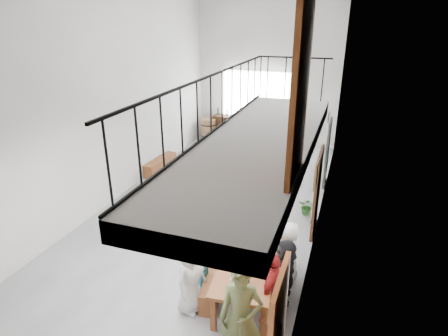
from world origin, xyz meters
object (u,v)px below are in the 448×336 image
at_px(host_standing, 241,317).
at_px(bicycle_near, 265,135).
at_px(oak_barrel, 209,130).
at_px(tasting_table, 249,261).
at_px(bench_inner, 216,275).
at_px(serving_counter, 237,129).
at_px(side_bench, 161,165).

height_order(host_standing, bicycle_near, host_standing).
xyz_separation_m(oak_barrel, host_standing, (4.30, -9.77, 0.39)).
height_order(tasting_table, bench_inner, tasting_table).
distance_m(oak_barrel, bicycle_near, 2.37).
height_order(tasting_table, host_standing, host_standing).
distance_m(serving_counter, host_standing, 10.55).
xyz_separation_m(side_bench, bicycle_near, (2.67, 3.49, 0.29)).
distance_m(host_standing, bicycle_near, 9.89).
bearing_deg(tasting_table, side_bench, 126.71).
xyz_separation_m(bench_inner, serving_counter, (-2.23, 8.53, 0.31)).
height_order(bench_inner, side_bench, side_bench).
xyz_separation_m(bench_inner, bicycle_near, (-0.99, 8.16, 0.30)).
relative_size(tasting_table, host_standing, 1.44).
height_order(oak_barrel, serving_counter, serving_counter).
bearing_deg(oak_barrel, bicycle_near, -2.01).
distance_m(tasting_table, serving_counter, 9.04).
bearing_deg(host_standing, tasting_table, 89.19).
height_order(side_bench, oak_barrel, oak_barrel).
bearing_deg(oak_barrel, bench_inner, -67.88).
bearing_deg(host_standing, bench_inner, 110.11).
relative_size(bench_inner, host_standing, 1.05).
bearing_deg(oak_barrel, side_bench, -94.97).
height_order(tasting_table, oak_barrel, oak_barrel).
xyz_separation_m(tasting_table, serving_counter, (-2.89, 8.57, -0.19)).
relative_size(oak_barrel, host_standing, 0.54).
distance_m(tasting_table, side_bench, 6.41).
bearing_deg(bench_inner, side_bench, 117.72).
height_order(side_bench, serving_counter, serving_counter).
bearing_deg(bench_inner, serving_counter, 94.31).
bearing_deg(host_standing, serving_counter, 95.93).
bearing_deg(serving_counter, tasting_table, -68.93).
distance_m(bench_inner, host_standing, 1.91).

